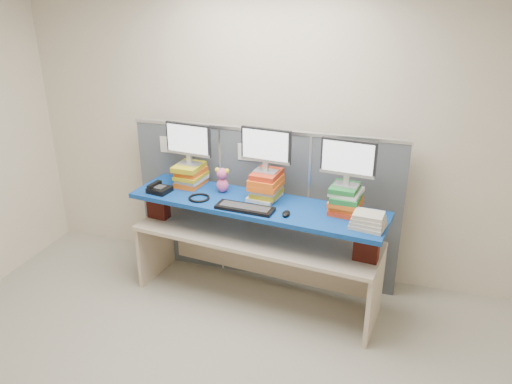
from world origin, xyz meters
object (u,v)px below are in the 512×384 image
(desk_phone, at_px, (159,189))
(monitor_right, at_px, (348,160))
(desk, at_px, (256,248))
(blue_board, at_px, (256,205))
(monitor_center, at_px, (266,147))
(keyboard, at_px, (245,208))
(monitor_left, at_px, (188,141))

(desk_phone, bearing_deg, monitor_right, 11.80)
(desk, distance_m, blue_board, 0.43)
(desk_phone, bearing_deg, blue_board, 11.65)
(monitor_right, bearing_deg, blue_board, -171.06)
(desk, bearing_deg, blue_board, -38.07)
(monitor_center, relative_size, keyboard, 0.88)
(monitor_right, height_order, desk_phone, monitor_right)
(keyboard, relative_size, desk_phone, 2.38)
(monitor_left, height_order, monitor_right, monitor_right)
(monitor_right, distance_m, desk_phone, 1.73)
(monitor_center, distance_m, monitor_right, 0.71)
(monitor_left, xyz_separation_m, monitor_right, (1.47, -0.18, 0.03))
(keyboard, bearing_deg, blue_board, 78.33)
(desk, relative_size, monitor_right, 5.08)
(blue_board, bearing_deg, monitor_center, 71.26)
(blue_board, xyz_separation_m, desk_phone, (-0.92, -0.03, 0.05))
(blue_board, relative_size, keyboard, 4.46)
(desk, distance_m, monitor_left, 1.14)
(desk_phone, bearing_deg, monitor_left, 57.34)
(monitor_right, distance_m, keyboard, 0.94)
(monitor_left, distance_m, desk_phone, 0.51)
(desk, height_order, desk_phone, desk_phone)
(monitor_center, xyz_separation_m, keyboard, (-0.10, -0.28, -0.46))
(desk, relative_size, keyboard, 4.47)
(desk, xyz_separation_m, monitor_left, (-0.70, 0.20, 0.88))
(monitor_left, distance_m, monitor_center, 0.77)
(monitor_left, height_order, monitor_center, monitor_center)
(desk_phone, bearing_deg, keyboard, 0.92)
(blue_board, bearing_deg, desk_phone, -171.41)
(keyboard, bearing_deg, monitor_left, 155.19)
(blue_board, height_order, monitor_center, monitor_center)
(monitor_left, height_order, desk_phone, monitor_left)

